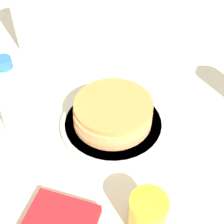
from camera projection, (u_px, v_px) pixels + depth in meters
ground_plane at (112, 132)px, 0.65m from camera, size 4.00×4.00×0.00m
plate at (112, 123)px, 0.66m from camera, size 0.22×0.22×0.01m
pancake_stack at (113, 114)px, 0.64m from camera, size 0.17×0.17×0.05m
juice_glass at (147, 214)px, 0.48m from camera, size 0.06×0.06×0.07m
water_bottle_near at (14, 101)px, 0.59m from camera, size 0.06×0.06×0.18m
water_bottle_far at (25, 12)px, 0.81m from camera, size 0.07×0.07×0.22m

